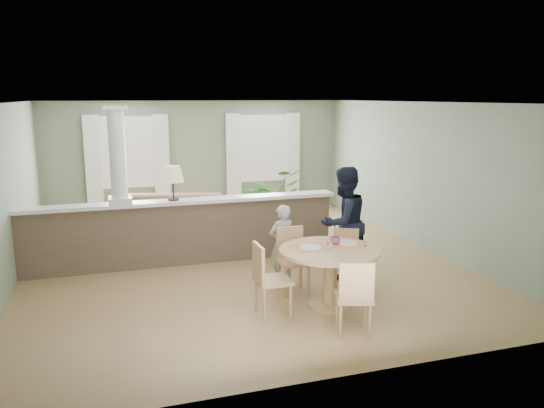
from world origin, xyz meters
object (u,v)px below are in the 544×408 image
object	(u,v)px
sofa	(164,218)
houseplant	(270,202)
dining_table	(329,261)
child_person	(282,243)
chair_far_boy	(292,256)
man_person	(343,223)
chair_side	(268,276)
chair_far_man	(346,256)
chair_near	(355,294)

from	to	relation	value
sofa	houseplant	distance (m)	2.13
dining_table	child_person	bearing A→B (deg)	104.16
chair_far_boy	child_person	distance (m)	0.41
man_person	chair_side	bearing A→B (deg)	15.13
chair_far_man	child_person	world-z (taller)	child_person
sofa	chair_near	world-z (taller)	chair_near
houseplant	chair_side	distance (m)	4.04
sofa	dining_table	distance (m)	4.57
chair_far_boy	chair_near	distance (m)	1.66
chair_far_man	man_person	bearing A→B (deg)	92.93
chair_near	chair_side	distance (m)	1.19
chair_far_boy	man_person	size ratio (longest dim) A/B	0.53
chair_near	man_person	size ratio (longest dim) A/B	0.54
child_person	man_person	world-z (taller)	man_person
child_person	man_person	xyz separation A→B (m)	(0.98, -0.09, 0.27)
chair_far_boy	dining_table	bearing A→B (deg)	-68.60
houseplant	man_person	size ratio (longest dim) A/B	0.79
chair_far_boy	chair_far_man	bearing A→B (deg)	-5.15
chair_side	man_person	distance (m)	1.94
chair_near	chair_side	size ratio (longest dim) A/B	0.98
chair_near	man_person	world-z (taller)	man_person
chair_side	man_person	bearing A→B (deg)	-56.20
chair_far_man	sofa	bearing A→B (deg)	143.75
sofa	chair_far_boy	distance (m)	3.79
sofa	chair_far_man	world-z (taller)	chair_far_man
houseplant	chair_side	size ratio (longest dim) A/B	1.44
houseplant	chair_far_boy	distance (m)	3.14
child_person	houseplant	bearing A→B (deg)	-117.51
chair_side	man_person	xyz separation A→B (m)	(1.57, 1.09, 0.34)
houseplant	chair_near	distance (m)	4.74
dining_table	chair_side	distance (m)	0.89
dining_table	chair_near	bearing A→B (deg)	-94.72
sofa	chair_side	size ratio (longest dim) A/B	3.00
dining_table	sofa	bearing A→B (deg)	112.16
dining_table	man_person	world-z (taller)	man_person
chair_near	man_person	distance (m)	2.14
chair_far_boy	chair_near	size ratio (longest dim) A/B	0.99
houseplant	man_person	distance (m)	2.78
houseplant	child_person	bearing A→B (deg)	-103.32
chair_far_boy	man_person	xyz separation A→B (m)	(0.96, 0.32, 0.36)
houseplant	chair_far_boy	bearing A→B (deg)	-101.29
houseplant	chair_side	world-z (taller)	houseplant
sofa	chair_far_boy	bearing A→B (deg)	-52.07
man_person	chair_near	bearing A→B (deg)	49.07
sofa	dining_table	xyz separation A→B (m)	(1.72, -4.23, 0.22)
chair_side	man_person	size ratio (longest dim) A/B	0.55
sofa	man_person	size ratio (longest dim) A/B	1.65
dining_table	houseplant	bearing A→B (deg)	84.81
houseplant	chair_side	xyz separation A→B (m)	(-1.22, -3.85, -0.16)
chair_side	child_person	bearing A→B (deg)	-27.71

